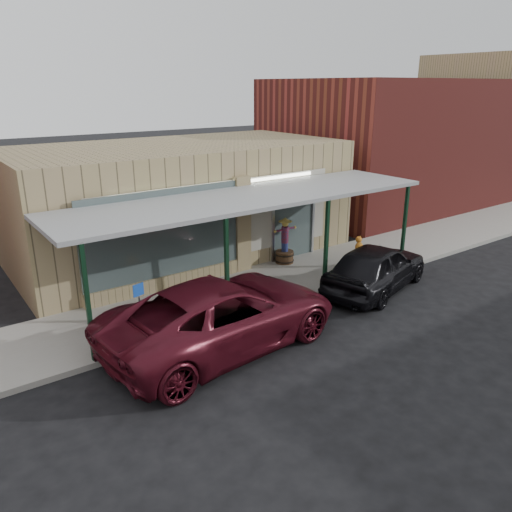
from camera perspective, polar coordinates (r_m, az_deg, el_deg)
ground at (r=13.39m, az=8.45°, el=-8.94°), size 120.00×120.00×0.00m
sidewalk at (r=15.86m, az=-0.59°, el=-3.84°), size 40.00×3.20×0.15m
storefront at (r=18.99m, az=-8.64°, el=6.19°), size 12.00×6.25×4.20m
awning at (r=14.93m, az=-0.55°, el=6.55°), size 12.00×3.00×3.04m
block_buildings_near at (r=20.56m, az=-5.19°, el=12.03°), size 61.00×8.00×8.00m
barrel_scarecrow at (r=17.86m, az=3.30°, el=0.97°), size 0.98×0.84×1.67m
barrel_pumpkin at (r=14.29m, az=-8.85°, el=-5.17°), size 0.87×0.87×0.79m
handicap_sign at (r=12.62m, az=-13.17°, el=-5.39°), size 0.31×0.10×1.51m
parked_sedan at (r=16.20m, az=13.55°, el=-1.23°), size 4.86×2.99×1.55m
car_maroon at (r=12.41m, az=-3.86°, el=-6.67°), size 6.44×3.42×1.72m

